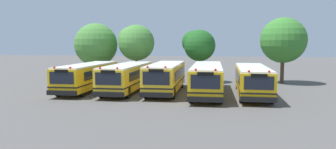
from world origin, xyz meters
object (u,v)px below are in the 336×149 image
tree_0 (97,44)px  tree_2 (198,45)px  tree_3 (282,41)px  school_bus_0 (88,76)px  school_bus_2 (166,76)px  school_bus_3 (207,78)px  tree_1 (135,42)px  school_bus_1 (127,76)px  school_bus_4 (252,79)px

tree_0 → tree_2: bearing=-3.6°
tree_2 → tree_3: bearing=3.7°
school_bus_0 → school_bus_2: bearing=179.1°
school_bus_3 → tree_1: (-8.70, 8.50, 3.12)m
tree_2 → school_bus_2: bearing=-105.9°
school_bus_0 → school_bus_1: bearing=177.0°
tree_1 → tree_2: 7.32m
school_bus_1 → school_bus_2: (3.51, 0.13, 0.05)m
school_bus_2 → tree_2: bearing=-106.9°
school_bus_1 → school_bus_3: bearing=178.5°
school_bus_2 → school_bus_0: bearing=-1.1°
tree_1 → school_bus_0: bearing=-105.4°
school_bus_0 → school_bus_4: bearing=177.9°
school_bus_3 → school_bus_0: bearing=-2.8°
tree_2 → tree_3: size_ratio=0.82×
tree_2 → tree_0: bearing=176.4°
school_bus_3 → tree_0: size_ratio=1.74×
school_bus_3 → tree_3: 12.10m
tree_3 → tree_0: bearing=179.5°
school_bus_0 → school_bus_4: 14.73m
school_bus_3 → tree_3: bearing=-132.3°
tree_1 → school_bus_3: bearing=-44.3°
tree_0 → tree_2: 12.24m
tree_1 → school_bus_2: bearing=-58.3°
school_bus_3 → tree_1: 12.56m
school_bus_0 → tree_2: size_ratio=1.76×
school_bus_2 → tree_3: (11.33, 8.47, 3.18)m
school_bus_1 → tree_3: tree_3 is taller
school_bus_0 → tree_0: tree_0 is taller
school_bus_1 → tree_3: 17.45m
tree_1 → tree_3: bearing=1.0°
school_bus_4 → tree_1: size_ratio=1.62×
school_bus_3 → tree_1: size_ratio=1.80×
school_bus_2 → tree_2: (2.25, 7.88, 2.78)m
school_bus_0 → school_bus_2: (7.32, -0.01, 0.05)m
tree_0 → school_bus_4: bearing=-27.4°
school_bus_1 → school_bus_3: school_bus_3 is taller
school_bus_3 → school_bus_4: school_bus_3 is taller
tree_1 → tree_2: tree_1 is taller
school_bus_1 → tree_1: tree_1 is taller
school_bus_1 → tree_3: bearing=-150.0°
school_bus_4 → school_bus_3: bearing=0.4°
school_bus_3 → tree_0: 16.53m
school_bus_4 → tree_3: (3.92, 8.81, 3.26)m
tree_3 → school_bus_4: bearing=-114.0°
school_bus_4 → tree_3: bearing=-113.1°
school_bus_4 → tree_0: (-17.37, 8.99, 2.88)m
tree_0 → tree_3: size_ratio=0.95×
tree_0 → tree_2: tree_0 is taller
school_bus_0 → school_bus_4: (14.72, -0.36, -0.02)m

